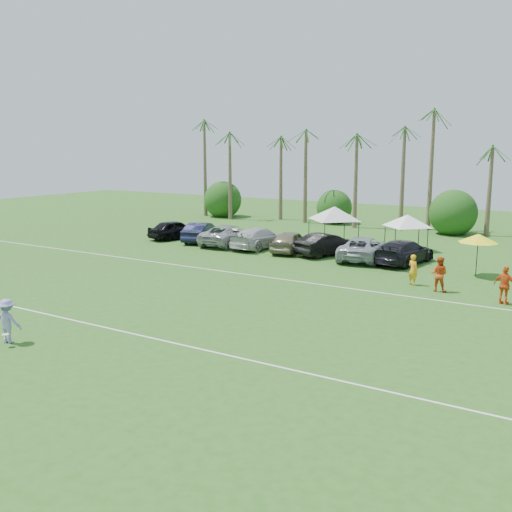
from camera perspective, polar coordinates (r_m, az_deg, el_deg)
The scene contains 28 objects.
ground at distance 24.01m, azimuth -17.47°, elevation -8.30°, with size 120.00×120.00×0.00m, color #2A5A1B.
field_lines at distance 29.60m, azimuth -5.75°, elevation -4.22°, with size 80.00×12.10×0.01m.
palm_tree_0 at distance 65.79m, azimuth -5.38°, elevation 10.63°, with size 2.40×2.40×8.90m.
palm_tree_1 at distance 62.93m, azimuth -1.67°, elevation 11.46°, with size 2.40×2.40×9.90m.
palm_tree_2 at distance 60.36m, azimuth 2.40°, elevation 12.30°, with size 2.40×2.40×10.90m.
palm_tree_3 at distance 58.54m, azimuth 5.92°, elevation 13.13°, with size 2.40×2.40×11.90m.
palm_tree_4 at distance 56.87m, azimuth 9.56°, elevation 10.51°, with size 2.40×2.40×8.90m.
palm_tree_5 at distance 55.50m, azimuth 13.49°, elevation 11.26°, with size 2.40×2.40×9.90m.
palm_tree_6 at distance 54.40m, azimuth 17.63°, elevation 11.98°, with size 2.40×2.40×10.90m.
palm_tree_7 at distance 53.59m, azimuth 21.93°, elevation 12.64°, with size 2.40×2.40×11.90m.
bush_tree_0 at distance 65.13m, azimuth -2.64°, elevation 5.66°, with size 4.00×4.00×4.00m.
bush_tree_1 at distance 58.86m, azimuth 7.95°, elevation 5.02°, with size 4.00×4.00×4.00m.
bush_tree_2 at distance 55.21m, azimuth 19.46°, elevation 4.12°, with size 4.00×4.00×4.00m.
sideline_player_a at distance 33.24m, azimuth 15.44°, elevation -1.34°, with size 0.64×0.42×1.76m, color #FDA21C.
sideline_player_b at distance 32.18m, azimuth 17.83°, elevation -1.73°, with size 0.93×0.72×1.91m, color #D24817.
sideline_player_c at distance 30.71m, azimuth 23.64°, elevation -2.71°, with size 1.12×0.47×1.91m, color #E45119.
canopy_tent_left at distance 44.79m, azimuth 7.87°, elevation 4.92°, with size 4.51×4.51×3.65m.
canopy_tent_right at distance 44.12m, azimuth 14.92°, elevation 4.02°, with size 3.90×3.90×3.16m.
market_umbrella at distance 36.49m, azimuth 21.35°, elevation 1.66°, with size 2.32×2.32×2.58m.
frisbee_player at distance 24.75m, azimuth -23.59°, elevation -5.98°, with size 1.29×0.98×1.79m.
parked_car_0 at distance 48.82m, azimuth -8.10°, elevation 2.65°, with size 1.89×4.71×1.60m, color black.
parked_car_1 at distance 47.05m, azimuth -5.48°, elevation 2.40°, with size 1.70×4.87×1.60m, color black.
parked_car_2 at distance 45.32m, azimuth -2.72°, elevation 2.12°, with size 2.66×5.77×1.60m, color #9A9D9F.
parked_car_3 at distance 43.78m, azimuth 0.32°, elevation 1.82°, with size 2.25×5.53×1.60m, color beige.
parked_car_4 at distance 42.24m, azimuth 3.46°, elevation 1.47°, with size 1.89×4.71×1.60m, color #7A7256.
parked_car_5 at distance 41.21m, azimuth 7.08°, elevation 1.17°, with size 1.70×4.87×1.60m, color black.
parked_car_6 at distance 40.00m, azimuth 10.66°, elevation 0.77°, with size 2.66×5.77×1.60m, color #959BA2.
parked_car_7 at distance 39.24m, azimuth 14.59°, elevation 0.41°, with size 2.25×5.53×1.60m, color black.
Camera 1 is at (17.37, -14.71, 7.67)m, focal length 40.00 mm.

